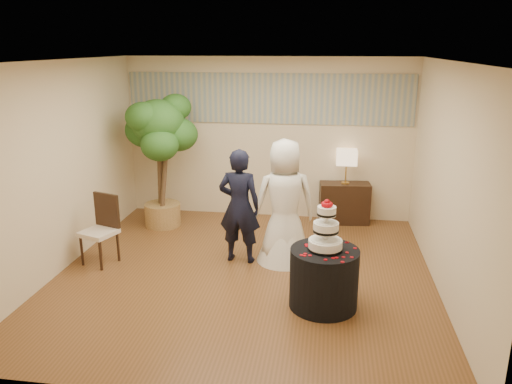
% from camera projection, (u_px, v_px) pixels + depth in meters
% --- Properties ---
extents(floor, '(5.00, 5.00, 0.00)m').
position_uv_depth(floor, '(244.00, 274.00, 6.75)').
color(floor, brown).
rests_on(floor, ground).
extents(ceiling, '(5.00, 5.00, 0.00)m').
position_uv_depth(ceiling, '(243.00, 61.00, 5.95)').
color(ceiling, white).
rests_on(ceiling, wall_back).
extents(wall_back, '(5.00, 0.06, 2.80)m').
position_uv_depth(wall_back, '(268.00, 139.00, 8.72)').
color(wall_back, beige).
rests_on(wall_back, ground).
extents(wall_front, '(5.00, 0.06, 2.80)m').
position_uv_depth(wall_front, '(191.00, 252.00, 3.98)').
color(wall_front, beige).
rests_on(wall_front, ground).
extents(wall_left, '(0.06, 5.00, 2.80)m').
position_uv_depth(wall_left, '(61.00, 167.00, 6.70)').
color(wall_left, beige).
rests_on(wall_left, ground).
extents(wall_right, '(0.06, 5.00, 2.80)m').
position_uv_depth(wall_right, '(448.00, 182.00, 6.00)').
color(wall_right, beige).
rests_on(wall_right, ground).
extents(mural_border, '(4.90, 0.02, 0.85)m').
position_uv_depth(mural_border, '(268.00, 99.00, 8.50)').
color(mural_border, '#969C8E').
rests_on(mural_border, wall_back).
extents(groom, '(0.63, 0.44, 1.63)m').
position_uv_depth(groom, '(239.00, 206.00, 6.96)').
color(groom, black).
rests_on(groom, floor).
extents(bride, '(1.04, 0.98, 1.77)m').
position_uv_depth(bride, '(285.00, 202.00, 6.95)').
color(bride, white).
rests_on(bride, floor).
extents(cake_table, '(1.01, 1.01, 0.72)m').
position_uv_depth(cake_table, '(324.00, 278.00, 5.84)').
color(cake_table, black).
rests_on(cake_table, floor).
extents(wedding_cake, '(0.40, 0.40, 0.61)m').
position_uv_depth(wedding_cake, '(326.00, 225.00, 5.65)').
color(wedding_cake, white).
rests_on(wedding_cake, cake_table).
extents(console, '(0.88, 0.46, 0.71)m').
position_uv_depth(console, '(344.00, 203.00, 8.62)').
color(console, black).
rests_on(console, floor).
extents(table_lamp, '(0.34, 0.34, 0.58)m').
position_uv_depth(table_lamp, '(346.00, 167.00, 8.44)').
color(table_lamp, tan).
rests_on(table_lamp, console).
extents(ficus_tree, '(1.36, 1.36, 2.26)m').
position_uv_depth(ficus_tree, '(160.00, 161.00, 8.26)').
color(ficus_tree, '#2A5C1E').
rests_on(ficus_tree, floor).
extents(side_chair, '(0.58, 0.59, 0.98)m').
position_uv_depth(side_chair, '(98.00, 231.00, 6.96)').
color(side_chair, black).
rests_on(side_chair, floor).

